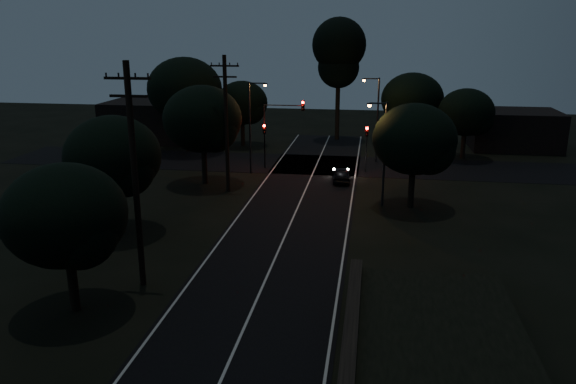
% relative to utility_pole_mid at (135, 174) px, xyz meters
% --- Properties ---
extents(road_surface, '(60.00, 70.00, 0.03)m').
position_rel_utility_pole_mid_xyz_m(road_surface, '(6.00, 16.12, -5.73)').
color(road_surface, black).
rests_on(road_surface, ground).
extents(utility_pole_mid, '(2.20, 0.30, 11.00)m').
position_rel_utility_pole_mid_xyz_m(utility_pole_mid, '(0.00, 0.00, 0.00)').
color(utility_pole_mid, black).
rests_on(utility_pole_mid, ground).
extents(utility_pole_far, '(2.20, 0.30, 10.50)m').
position_rel_utility_pole_mid_xyz_m(utility_pole_far, '(0.00, 17.00, -0.25)').
color(utility_pole_far, black).
rests_on(utility_pole_far, ground).
extents(tree_left_b, '(5.39, 5.39, 6.85)m').
position_rel_utility_pole_mid_xyz_m(tree_left_b, '(-1.81, -3.11, -1.30)').
color(tree_left_b, black).
rests_on(tree_left_b, ground).
extents(tree_left_c, '(5.84, 5.84, 7.38)m').
position_rel_utility_pole_mid_xyz_m(tree_left_c, '(-4.29, 6.88, -0.97)').
color(tree_left_c, black).
rests_on(tree_left_c, ground).
extents(tree_left_d, '(6.37, 6.37, 8.08)m').
position_rel_utility_pole_mid_xyz_m(tree_left_d, '(-2.27, 18.87, -0.50)').
color(tree_left_d, black).
rests_on(tree_left_d, ground).
extents(tree_far_nw, '(5.53, 5.53, 7.01)m').
position_rel_utility_pole_mid_xyz_m(tree_far_nw, '(-2.80, 34.89, -1.20)').
color(tree_far_nw, black).
rests_on(tree_far_nw, ground).
extents(tree_far_w, '(7.58, 7.58, 9.66)m').
position_rel_utility_pole_mid_xyz_m(tree_far_w, '(-7.73, 30.85, 0.54)').
color(tree_far_w, black).
rests_on(tree_far_w, ground).
extents(tree_far_ne, '(6.39, 6.39, 8.08)m').
position_rel_utility_pole_mid_xyz_m(tree_far_ne, '(15.23, 34.87, -0.51)').
color(tree_far_ne, black).
rests_on(tree_far_ne, ground).
extents(tree_far_e, '(5.40, 5.40, 6.85)m').
position_rel_utility_pole_mid_xyz_m(tree_far_e, '(20.19, 31.89, -1.30)').
color(tree_far_e, black).
rests_on(tree_far_e, ground).
extents(tree_right_a, '(5.87, 5.87, 7.46)m').
position_rel_utility_pole_mid_xyz_m(tree_right_a, '(14.21, 14.88, -0.90)').
color(tree_right_a, black).
rests_on(tree_right_a, ground).
extents(tall_pine, '(6.00, 6.00, 13.64)m').
position_rel_utility_pole_mid_xyz_m(tall_pine, '(7.00, 40.00, 4.09)').
color(tall_pine, black).
rests_on(tall_pine, ground).
extents(building_left, '(10.00, 8.00, 4.40)m').
position_rel_utility_pole_mid_xyz_m(building_left, '(-14.00, 37.00, -3.54)').
color(building_left, black).
rests_on(building_left, ground).
extents(building_right, '(9.00, 7.00, 4.00)m').
position_rel_utility_pole_mid_xyz_m(building_right, '(26.00, 38.00, -3.74)').
color(building_right, black).
rests_on(building_right, ground).
extents(signal_left, '(0.28, 0.35, 4.10)m').
position_rel_utility_pole_mid_xyz_m(signal_left, '(1.40, 24.99, -2.90)').
color(signal_left, black).
rests_on(signal_left, ground).
extents(signal_right, '(0.28, 0.35, 4.10)m').
position_rel_utility_pole_mid_xyz_m(signal_right, '(10.60, 24.99, -2.90)').
color(signal_right, black).
rests_on(signal_right, ground).
extents(signal_mast, '(3.70, 0.35, 6.25)m').
position_rel_utility_pole_mid_xyz_m(signal_mast, '(3.09, 24.99, -1.40)').
color(signal_mast, black).
rests_on(signal_mast, ground).
extents(streetlight_a, '(1.66, 0.26, 8.00)m').
position_rel_utility_pole_mid_xyz_m(streetlight_a, '(0.69, 23.00, -1.10)').
color(streetlight_a, black).
rests_on(streetlight_a, ground).
extents(streetlight_b, '(1.66, 0.26, 8.00)m').
position_rel_utility_pole_mid_xyz_m(streetlight_b, '(11.31, 29.00, -1.10)').
color(streetlight_b, black).
rests_on(streetlight_b, ground).
extents(streetlight_c, '(1.46, 0.26, 7.50)m').
position_rel_utility_pole_mid_xyz_m(streetlight_c, '(11.83, 15.00, -1.39)').
color(streetlight_c, black).
rests_on(streetlight_c, ground).
extents(car, '(1.75, 3.72, 1.23)m').
position_rel_utility_pole_mid_xyz_m(car, '(8.66, 21.26, -5.12)').
color(car, black).
rests_on(car, ground).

